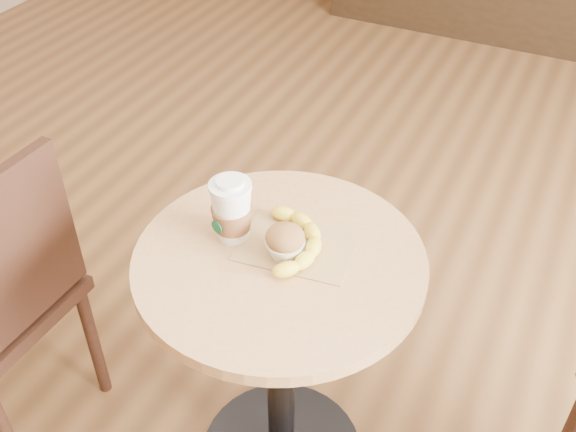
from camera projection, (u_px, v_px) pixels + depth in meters
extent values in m
cylinder|color=black|center=(281.00, 369.00, 1.64)|extent=(0.07, 0.07, 0.72)
cylinder|color=tan|center=(280.00, 262.00, 1.42)|extent=(0.62, 0.62, 0.03)
cylinder|color=black|center=(7.00, 300.00, 2.03)|extent=(0.04, 0.04, 0.44)
cylinder|color=black|center=(93.00, 340.00, 1.92)|extent=(0.04, 0.04, 0.44)
cylinder|color=black|center=(5.00, 431.00, 1.69)|extent=(0.04, 0.04, 0.44)
cube|color=black|center=(9.00, 256.00, 1.50)|extent=(0.04, 0.37, 0.41)
cube|color=#A3804F|center=(297.00, 245.00, 1.43)|extent=(0.26, 0.21, 0.00)
cylinder|color=white|center=(230.00, 186.00, 1.37)|extent=(0.09, 0.09, 0.01)
cylinder|color=white|center=(230.00, 182.00, 1.37)|extent=(0.06, 0.06, 0.01)
cylinder|color=#08502F|center=(217.00, 227.00, 1.40)|extent=(0.03, 0.01, 0.03)
ellipsoid|color=brown|center=(285.00, 237.00, 1.38)|extent=(0.08, 0.08, 0.05)
ellipsoid|color=beige|center=(285.00, 231.00, 1.37)|extent=(0.03, 0.03, 0.02)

